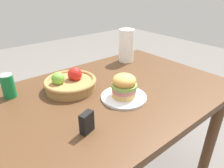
# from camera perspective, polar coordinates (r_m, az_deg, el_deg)

# --- Properties ---
(dining_table) EXTENTS (1.40, 0.90, 0.75)m
(dining_table) POSITION_cam_1_polar(r_m,az_deg,el_deg) (1.15, -1.50, -6.81)
(dining_table) COLOR #4C301C
(dining_table) RESTS_ON ground_plane
(plate) EXTENTS (0.24, 0.24, 0.01)m
(plate) POSITION_cam_1_polar(r_m,az_deg,el_deg) (1.05, 3.35, -3.69)
(plate) COLOR white
(plate) RESTS_ON dining_table
(sandwich) EXTENTS (0.13, 0.13, 0.12)m
(sandwich) POSITION_cam_1_polar(r_m,az_deg,el_deg) (1.02, 3.45, -0.43)
(sandwich) COLOR #DBAD60
(sandwich) RESTS_ON plate
(soda_can) EXTENTS (0.07, 0.07, 0.13)m
(soda_can) POSITION_cam_1_polar(r_m,az_deg,el_deg) (1.16, -27.41, -0.49)
(soda_can) COLOR #147238
(soda_can) RESTS_ON dining_table
(fruit_basket) EXTENTS (0.29, 0.29, 0.12)m
(fruit_basket) POSITION_cam_1_polar(r_m,az_deg,el_deg) (1.14, -11.78, 0.39)
(fruit_basket) COLOR #9E7542
(fruit_basket) RESTS_ON dining_table
(paper_towel_roll) EXTENTS (0.11, 0.11, 0.24)m
(paper_towel_roll) POSITION_cam_1_polar(r_m,az_deg,el_deg) (1.52, 4.12, 10.82)
(paper_towel_roll) COLOR white
(paper_towel_roll) RESTS_ON dining_table
(napkin_holder) EXTENTS (0.07, 0.05, 0.09)m
(napkin_holder) POSITION_cam_1_polar(r_m,az_deg,el_deg) (0.81, -7.18, -10.82)
(napkin_holder) COLOR black
(napkin_holder) RESTS_ON dining_table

